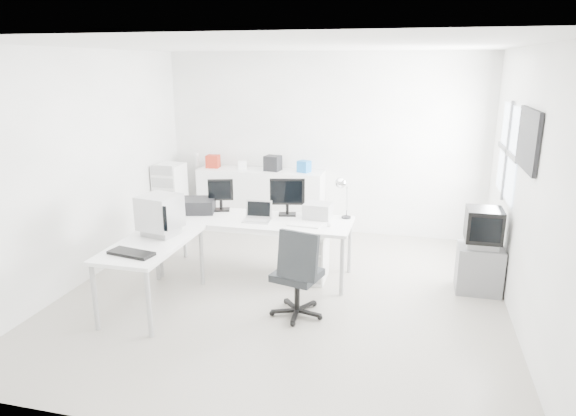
% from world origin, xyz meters
% --- Properties ---
extents(floor, '(5.00, 5.00, 0.01)m').
position_xyz_m(floor, '(0.00, 0.00, 0.00)').
color(floor, beige).
rests_on(floor, ground).
extents(ceiling, '(5.00, 5.00, 0.01)m').
position_xyz_m(ceiling, '(0.00, 0.00, 2.80)').
color(ceiling, white).
rests_on(ceiling, back_wall).
extents(back_wall, '(5.00, 0.02, 2.80)m').
position_xyz_m(back_wall, '(0.00, 2.50, 1.40)').
color(back_wall, white).
rests_on(back_wall, floor).
extents(left_wall, '(0.02, 5.00, 2.80)m').
position_xyz_m(left_wall, '(-2.50, 0.00, 1.40)').
color(left_wall, white).
rests_on(left_wall, floor).
extents(right_wall, '(0.02, 5.00, 2.80)m').
position_xyz_m(right_wall, '(2.50, 0.00, 1.40)').
color(right_wall, white).
rests_on(right_wall, floor).
extents(window, '(0.02, 1.20, 1.10)m').
position_xyz_m(window, '(2.48, 1.20, 1.60)').
color(window, white).
rests_on(window, right_wall).
extents(wall_picture, '(0.04, 0.90, 0.60)m').
position_xyz_m(wall_picture, '(2.47, 0.10, 1.90)').
color(wall_picture, black).
rests_on(wall_picture, right_wall).
extents(main_desk, '(2.40, 0.80, 0.75)m').
position_xyz_m(main_desk, '(-0.49, 0.48, 0.38)').
color(main_desk, white).
rests_on(main_desk, floor).
extents(side_desk, '(0.70, 1.40, 0.75)m').
position_xyz_m(side_desk, '(-1.34, -0.62, 0.38)').
color(side_desk, white).
rests_on(side_desk, floor).
extents(drawer_pedestal, '(0.40, 0.50, 0.60)m').
position_xyz_m(drawer_pedestal, '(0.21, 0.53, 0.30)').
color(drawer_pedestal, white).
rests_on(drawer_pedestal, floor).
extents(inkjet_printer, '(0.58, 0.50, 0.18)m').
position_xyz_m(inkjet_printer, '(-1.34, 0.58, 0.84)').
color(inkjet_printer, black).
rests_on(inkjet_printer, main_desk).
extents(lcd_monitor_small, '(0.37, 0.28, 0.41)m').
position_xyz_m(lcd_monitor_small, '(-1.04, 0.73, 0.96)').
color(lcd_monitor_small, black).
rests_on(lcd_monitor_small, main_desk).
extents(lcd_monitor_large, '(0.47, 0.27, 0.46)m').
position_xyz_m(lcd_monitor_large, '(-0.14, 0.73, 0.98)').
color(lcd_monitor_large, black).
rests_on(lcd_monitor_large, main_desk).
extents(laptop, '(0.33, 0.34, 0.21)m').
position_xyz_m(laptop, '(-0.44, 0.38, 0.85)').
color(laptop, '#B7B7BA').
rests_on(laptop, main_desk).
extents(white_keyboard, '(0.41, 0.15, 0.02)m').
position_xyz_m(white_keyboard, '(0.16, 0.33, 0.76)').
color(white_keyboard, white).
rests_on(white_keyboard, main_desk).
extents(white_mouse, '(0.05, 0.05, 0.05)m').
position_xyz_m(white_mouse, '(0.46, 0.38, 0.78)').
color(white_mouse, white).
rests_on(white_mouse, main_desk).
extents(laser_printer, '(0.35, 0.30, 0.19)m').
position_xyz_m(laser_printer, '(0.26, 0.70, 0.85)').
color(laser_printer, '#9E9E9E').
rests_on(laser_printer, main_desk).
extents(desk_lamp, '(0.16, 0.16, 0.46)m').
position_xyz_m(desk_lamp, '(0.61, 0.78, 0.98)').
color(desk_lamp, silver).
rests_on(desk_lamp, main_desk).
extents(crt_monitor, '(0.50, 0.50, 0.49)m').
position_xyz_m(crt_monitor, '(-1.34, -0.37, 1.00)').
color(crt_monitor, '#B7B7BA').
rests_on(crt_monitor, side_desk).
extents(black_keyboard, '(0.51, 0.27, 0.03)m').
position_xyz_m(black_keyboard, '(-1.34, -1.02, 0.77)').
color(black_keyboard, black).
rests_on(black_keyboard, side_desk).
extents(office_chair, '(0.71, 0.71, 1.02)m').
position_xyz_m(office_chair, '(0.26, -0.46, 0.51)').
color(office_chair, '#2A2E2F').
rests_on(office_chair, floor).
extents(tv_cabinet, '(0.51, 0.42, 0.56)m').
position_xyz_m(tv_cabinet, '(2.22, 0.64, 0.28)').
color(tv_cabinet, slate).
rests_on(tv_cabinet, floor).
extents(crt_tv, '(0.50, 0.48, 0.45)m').
position_xyz_m(crt_tv, '(2.22, 0.64, 0.78)').
color(crt_tv, black).
rests_on(crt_tv, tv_cabinet).
extents(sideboard, '(2.00, 0.50, 1.00)m').
position_xyz_m(sideboard, '(-0.95, 2.24, 0.50)').
color(sideboard, white).
rests_on(sideboard, floor).
extents(clutter_box_a, '(0.21, 0.19, 0.20)m').
position_xyz_m(clutter_box_a, '(-1.75, 2.24, 1.10)').
color(clutter_box_a, '#A42717').
rests_on(clutter_box_a, sideboard).
extents(clutter_box_b, '(0.16, 0.15, 0.13)m').
position_xyz_m(clutter_box_b, '(-1.25, 2.24, 1.07)').
color(clutter_box_b, white).
rests_on(clutter_box_b, sideboard).
extents(clutter_box_c, '(0.27, 0.25, 0.23)m').
position_xyz_m(clutter_box_c, '(-0.75, 2.24, 1.12)').
color(clutter_box_c, black).
rests_on(clutter_box_c, sideboard).
extents(clutter_box_d, '(0.22, 0.21, 0.18)m').
position_xyz_m(clutter_box_d, '(-0.25, 2.24, 1.09)').
color(clutter_box_d, blue).
rests_on(clutter_box_d, sideboard).
extents(clutter_bottle, '(0.07, 0.07, 0.22)m').
position_xyz_m(clutter_bottle, '(-2.05, 2.28, 1.11)').
color(clutter_bottle, white).
rests_on(clutter_bottle, sideboard).
extents(filing_cabinet, '(0.39, 0.47, 1.12)m').
position_xyz_m(filing_cabinet, '(-2.28, 1.74, 0.56)').
color(filing_cabinet, white).
rests_on(filing_cabinet, floor).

